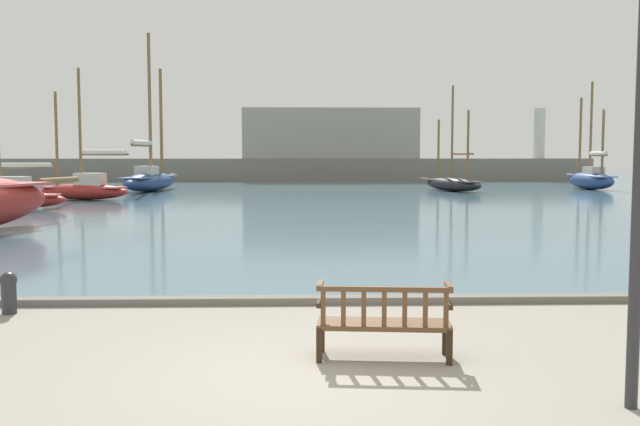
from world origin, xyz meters
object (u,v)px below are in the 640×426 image
Objects in this scene: sailboat_distant_harbor at (84,187)px; sailboat_outer_port at (150,178)px; park_bench at (384,321)px; sailboat_far_port at (453,182)px; sailboat_nearest_starboard at (591,178)px; sailboat_mid_port at (5,197)px; mooring_bollard at (9,290)px.

sailboat_outer_port is at bearing 79.46° from sailboat_distant_harbor.
sailboat_far_port is (9.06, 37.61, 0.17)m from park_bench.
sailboat_nearest_starboard is at bearing 18.00° from sailboat_distant_harbor.
sailboat_nearest_starboard is 0.72× the size of sailboat_outer_port.
sailboat_far_port reaches higher than park_bench.
sailboat_distant_harbor reaches higher than sailboat_mid_port.
sailboat_outer_port is at bearing 105.54° from park_bench.
sailboat_nearest_starboard is 10.16m from sailboat_far_port.
sailboat_nearest_starboard is at bearing 64.41° from park_bench.
sailboat_far_port is at bearing 20.77° from sailboat_distant_harbor.
sailboat_distant_harbor is 10.49× the size of mooring_bollard.
park_bench is at bearing -67.40° from sailboat_distant_harbor.
sailboat_mid_port is 15.67m from sailboat_outer_port.
sailboat_mid_port is (-32.79, -16.72, -0.22)m from sailboat_nearest_starboard.
park_bench is at bearing -59.02° from sailboat_mid_port.
mooring_bollard is (-5.52, 2.65, -0.10)m from park_bench.
sailboat_mid_port is (-22.85, -14.64, -0.01)m from sailboat_far_port.
mooring_bollard is (6.77, -26.86, -0.36)m from sailboat_distant_harbor.
sailboat_distant_harbor is 6.72m from sailboat_mid_port.
sailboat_far_port is 10.74× the size of mooring_bollard.
sailboat_nearest_starboard is 44.42m from mooring_bollard.
sailboat_distant_harbor reaches higher than sailboat_far_port.
sailboat_distant_harbor is (-12.29, 29.51, 0.25)m from park_bench.
sailboat_mid_port reaches higher than mooring_bollard.
mooring_bollard is (5.13, -35.66, -0.55)m from sailboat_outer_port.
mooring_bollard is at bearing -112.64° from sailboat_far_port.
mooring_bollard is at bearing -75.86° from sailboat_distant_harbor.
mooring_bollard is at bearing -123.51° from sailboat_nearest_starboard.
sailboat_outer_port reaches higher than sailboat_nearest_starboard.
sailboat_distant_harbor is 27.71m from mooring_bollard.
park_bench is at bearing -103.54° from sailboat_far_port.
sailboat_mid_port is at bearing 120.98° from park_bench.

